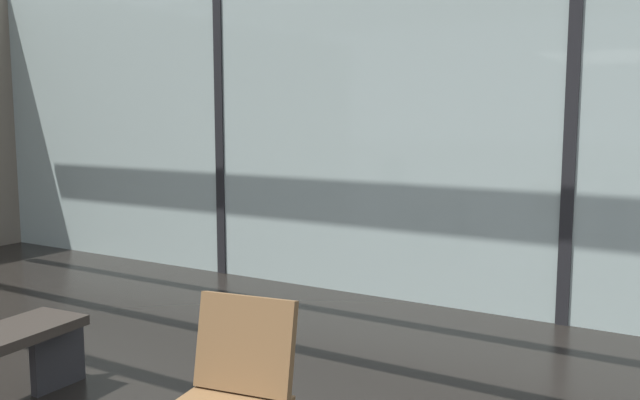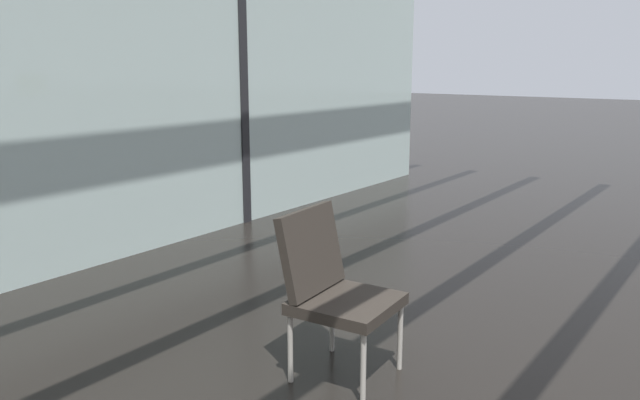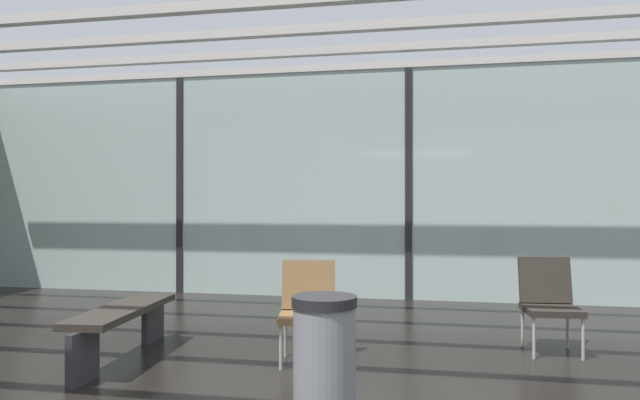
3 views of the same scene
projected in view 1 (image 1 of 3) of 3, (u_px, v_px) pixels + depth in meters
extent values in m
cube|color=#A3B7B2|center=(572.00, 118.00, 5.33)|extent=(14.00, 0.08, 3.32)
cube|color=black|center=(222.00, 117.00, 7.11)|extent=(0.10, 0.12, 3.32)
cube|color=black|center=(572.00, 118.00, 5.33)|extent=(0.10, 0.12, 3.32)
ellipsoid|color=silver|center=(571.00, 102.00, 9.52)|extent=(11.21, 3.71, 3.71)
sphere|color=gray|center=(269.00, 104.00, 12.15)|extent=(2.04, 2.04, 2.04)
sphere|color=black|center=(319.00, 82.00, 9.61)|extent=(0.28, 0.28, 0.28)
sphere|color=black|center=(377.00, 81.00, 9.15)|extent=(0.28, 0.28, 0.28)
sphere|color=black|center=(440.00, 79.00, 8.69)|extent=(0.28, 0.28, 0.28)
sphere|color=black|center=(511.00, 77.00, 8.23)|extent=(0.28, 0.28, 0.28)
sphere|color=black|center=(589.00, 75.00, 7.77)|extent=(0.28, 0.28, 0.28)
cube|color=brown|center=(245.00, 344.00, 3.12)|extent=(0.50, 0.21, 0.44)
cube|color=#262628|center=(58.00, 355.00, 4.23)|extent=(0.06, 0.36, 0.41)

